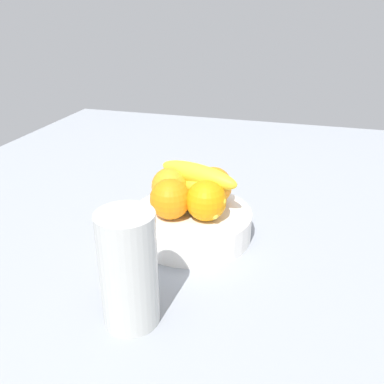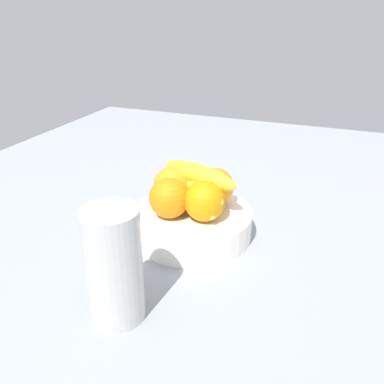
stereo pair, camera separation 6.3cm
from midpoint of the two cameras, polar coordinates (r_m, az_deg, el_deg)
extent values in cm
cube|color=#8D929B|center=(77.69, -4.27, -7.96)|extent=(180.00, 140.00, 3.00)
cylinder|color=white|center=(77.71, -2.34, -4.42)|extent=(22.36, 22.36, 5.07)
sphere|color=orange|center=(72.88, -5.61, -1.12)|extent=(7.33, 7.33, 7.33)
sphere|color=orange|center=(72.24, -0.53, -1.24)|extent=(7.33, 7.33, 7.33)
sphere|color=orange|center=(77.97, 0.61, 0.80)|extent=(7.33, 7.33, 7.33)
sphere|color=orange|center=(78.11, -5.31, 0.73)|extent=(7.33, 7.33, 7.33)
ellipsoid|color=gold|center=(77.46, -1.26, -0.73)|extent=(16.25, 12.97, 4.00)
ellipsoid|color=yellow|center=(76.60, -1.75, 0.77)|extent=(13.92, 15.65, 4.00)
ellipsoid|color=yellow|center=(76.06, -1.55, 2.39)|extent=(9.94, 17.28, 4.00)
cylinder|color=beige|center=(56.17, -11.79, -10.65)|extent=(7.81, 7.81, 16.73)
cylinder|color=white|center=(98.77, -1.86, 1.17)|extent=(7.11, 7.11, 1.76)
camera|label=1|loc=(0.03, -92.43, -1.12)|focal=38.38mm
camera|label=2|loc=(0.03, 87.57, 1.12)|focal=38.38mm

